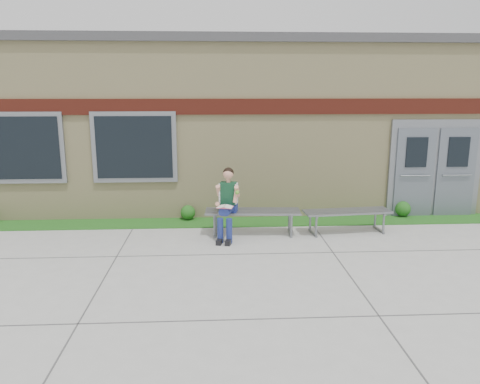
{
  "coord_description": "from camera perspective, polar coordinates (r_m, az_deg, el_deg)",
  "views": [
    {
      "loc": [
        -1.19,
        -7.68,
        3.01
      ],
      "look_at": [
        -0.68,
        1.7,
        0.91
      ],
      "focal_mm": 35.0,
      "sensor_mm": 36.0,
      "label": 1
    }
  ],
  "objects": [
    {
      "name": "bench_right",
      "position": [
        10.15,
        12.9,
        -2.83
      ],
      "size": [
        1.88,
        0.69,
        0.48
      ],
      "rotation": [
        0.0,
        0.0,
        0.1
      ],
      "color": "slate",
      "rests_on": "ground"
    },
    {
      "name": "girl",
      "position": [
        9.46,
        -1.56,
        -1.17
      ],
      "size": [
        0.52,
        0.88,
        1.44
      ],
      "rotation": [
        0.0,
        0.0,
        -0.23
      ],
      "color": "navy",
      "rests_on": "ground"
    },
    {
      "name": "shrub_mid",
      "position": [
        10.92,
        -6.37,
        -2.49
      ],
      "size": [
        0.34,
        0.34,
        0.34
      ],
      "primitive_type": "sphere",
      "color": "#1B4E14",
      "rests_on": "grass_strip"
    },
    {
      "name": "shrub_east",
      "position": [
        11.77,
        19.24,
        -1.95
      ],
      "size": [
        0.36,
        0.36,
        0.36
      ],
      "primitive_type": "sphere",
      "color": "#1B4E14",
      "rests_on": "grass_strip"
    },
    {
      "name": "school_building",
      "position": [
        13.75,
        1.87,
        8.78
      ],
      "size": [
        16.2,
        6.22,
        4.2
      ],
      "color": "beige",
      "rests_on": "ground"
    },
    {
      "name": "bench_left",
      "position": [
        9.79,
        1.56,
        -2.92
      ],
      "size": [
        2.0,
        0.67,
        0.51
      ],
      "rotation": [
        0.0,
        0.0,
        -0.06
      ],
      "color": "slate",
      "rests_on": "ground"
    },
    {
      "name": "ground",
      "position": [
        8.33,
        5.37,
        -8.66
      ],
      "size": [
        80.0,
        80.0,
        0.0
      ],
      "primitive_type": "plane",
      "color": "#9E9E99",
      "rests_on": "ground"
    },
    {
      "name": "grass_strip",
      "position": [
        10.77,
        3.35,
        -3.62
      ],
      "size": [
        16.0,
        0.8,
        0.02
      ],
      "primitive_type": "cube",
      "color": "#1B4E14",
      "rests_on": "ground"
    }
  ]
}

